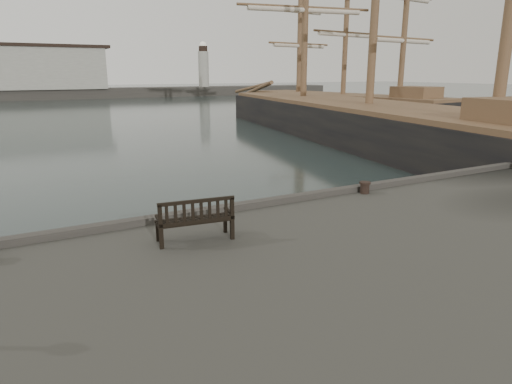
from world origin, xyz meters
TOP-DOWN VIEW (x-y plane):
  - ground at (0.00, 0.00)m, footprint 400.00×400.00m
  - bench at (-0.96, -1.86)m, footprint 1.79×0.80m
  - bollard_right at (5.30, -0.50)m, footprint 0.40×0.40m
  - tall_ship_main at (20.74, 16.41)m, footprint 16.30×45.01m
  - tall_ship_far at (31.45, 32.74)m, footprint 9.69×29.61m

SIDE VIEW (x-z plane):
  - ground at x=0.00m, z-range 0.00..0.00m
  - tall_ship_far at x=31.45m, z-range -11.64..13.28m
  - tall_ship_main at x=20.74m, z-range -15.73..17.38m
  - bollard_right at x=5.30m, z-range 1.56..1.93m
  - bench at x=-0.96m, z-range 1.38..2.37m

